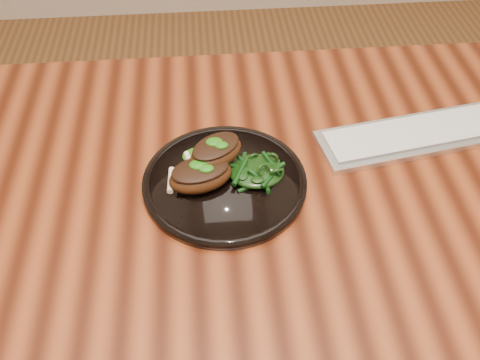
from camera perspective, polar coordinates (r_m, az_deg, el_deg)
name	(u,v)px	position (r m, az deg, el deg)	size (l,w,h in m)	color
desk	(286,205)	(1.02, 4.91, -2.64)	(1.60, 0.80, 0.75)	#341106
plate	(225,182)	(0.93, -1.65, -0.20)	(0.29, 0.29, 0.02)	black
lamb_chop_front	(200,175)	(0.90, -4.28, 0.57)	(0.13, 0.10, 0.05)	#3B1D0B
lamb_chop_back	(216,151)	(0.92, -2.63, 3.08)	(0.12, 0.11, 0.05)	#3B1D0B
herb_smear	(203,155)	(0.97, -4.01, 2.65)	(0.07, 0.05, 0.00)	#0F4C08
greens_heap	(257,168)	(0.93, 1.78, 1.25)	(0.10, 0.09, 0.04)	black
keyboard	(414,135)	(1.08, 18.06, 4.58)	(0.39, 0.17, 0.02)	silver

